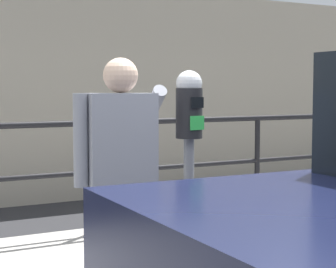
% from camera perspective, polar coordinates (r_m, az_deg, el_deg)
% --- Properties ---
extents(parking_meter, '(0.17, 0.19, 1.57)m').
position_cam_1_polar(parking_meter, '(3.81, 2.06, -0.16)').
color(parking_meter, slate).
rests_on(parking_meter, sidewalk_curb).
extents(pedestrian_at_meter, '(0.65, 0.56, 1.64)m').
position_cam_1_polar(pedestrian_at_meter, '(3.70, -4.64, -3.59)').
color(pedestrian_at_meter, brown).
rests_on(pedestrian_at_meter, sidewalk_curb).
extents(background_railing, '(24.06, 0.06, 1.13)m').
position_cam_1_polar(background_railing, '(5.90, -7.01, -1.80)').
color(background_railing, black).
rests_on(background_railing, sidewalk_curb).
extents(backdrop_wall, '(32.00, 0.50, 3.00)m').
position_cam_1_polar(backdrop_wall, '(8.24, -13.38, 3.88)').
color(backdrop_wall, '#ADA38E').
rests_on(backdrop_wall, ground).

